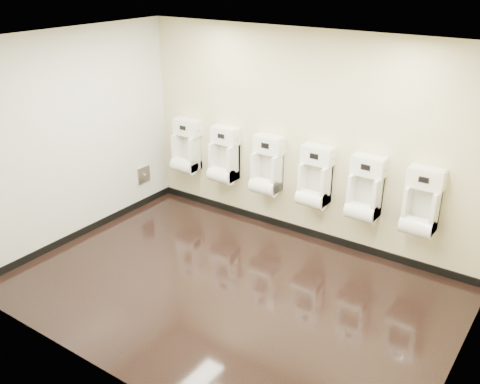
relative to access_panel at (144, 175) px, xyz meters
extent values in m
cube|color=black|center=(2.48, -1.20, -0.50)|extent=(5.00, 3.50, 0.00)
cube|color=silver|center=(2.48, -1.20, 2.30)|extent=(5.00, 3.50, 0.00)
cube|color=beige|center=(2.48, 0.55, 0.90)|extent=(5.00, 0.02, 2.80)
cube|color=beige|center=(2.48, -2.95, 0.90)|extent=(5.00, 0.02, 2.80)
cube|color=beige|center=(-0.02, -1.20, 0.90)|extent=(0.02, 3.50, 2.80)
cube|color=beige|center=(4.98, -1.20, 0.90)|extent=(0.02, 3.50, 2.80)
cube|color=silver|center=(-0.01, -1.20, 0.90)|extent=(0.01, 3.50, 2.80)
cube|color=black|center=(2.48, 0.54, -0.45)|extent=(5.00, 0.02, 0.10)
cube|color=black|center=(-0.01, -1.20, -0.45)|extent=(0.02, 3.50, 0.10)
cube|color=#9E9EA3|center=(0.00, 0.00, 0.00)|extent=(0.03, 0.25, 0.25)
cylinder|color=silver|center=(0.02, 0.00, 0.00)|extent=(0.02, 0.04, 0.04)
cube|color=white|center=(0.54, 0.41, 0.35)|extent=(0.38, 0.27, 0.53)
cube|color=silver|center=(0.54, 0.50, 0.39)|extent=(0.28, 0.01, 0.41)
cylinder|color=white|center=(0.54, 0.34, 0.16)|extent=(0.38, 0.23, 0.23)
cube|color=white|center=(0.54, 0.45, 0.74)|extent=(0.42, 0.20, 0.23)
cube|color=black|center=(0.54, 0.35, 0.76)|extent=(0.10, 0.01, 0.06)
cube|color=silver|center=(0.54, 0.35, 0.76)|extent=(0.13, 0.01, 0.08)
cylinder|color=silver|center=(0.75, 0.45, 0.74)|extent=(0.01, 0.03, 0.03)
cube|color=white|center=(1.25, 0.41, 0.35)|extent=(0.38, 0.27, 0.53)
cube|color=silver|center=(1.25, 0.50, 0.39)|extent=(0.28, 0.01, 0.41)
cylinder|color=white|center=(1.25, 0.34, 0.16)|extent=(0.38, 0.23, 0.23)
cube|color=white|center=(1.25, 0.45, 0.74)|extent=(0.42, 0.20, 0.23)
cube|color=black|center=(1.25, 0.35, 0.76)|extent=(0.10, 0.01, 0.06)
cube|color=silver|center=(1.25, 0.35, 0.76)|extent=(0.13, 0.01, 0.08)
cylinder|color=silver|center=(1.46, 0.45, 0.74)|extent=(0.01, 0.03, 0.03)
cube|color=white|center=(1.98, 0.41, 0.35)|extent=(0.38, 0.27, 0.53)
cube|color=silver|center=(1.98, 0.50, 0.39)|extent=(0.28, 0.01, 0.41)
cylinder|color=white|center=(1.98, 0.34, 0.16)|extent=(0.38, 0.23, 0.23)
cube|color=white|center=(1.98, 0.45, 0.74)|extent=(0.42, 0.20, 0.23)
cube|color=black|center=(1.98, 0.35, 0.76)|extent=(0.10, 0.01, 0.06)
cube|color=silver|center=(1.98, 0.35, 0.76)|extent=(0.13, 0.01, 0.08)
cylinder|color=silver|center=(2.20, 0.45, 0.74)|extent=(0.01, 0.03, 0.03)
cube|color=white|center=(2.72, 0.41, 0.35)|extent=(0.38, 0.27, 0.53)
cube|color=silver|center=(2.72, 0.50, 0.39)|extent=(0.28, 0.01, 0.41)
cylinder|color=white|center=(2.72, 0.34, 0.16)|extent=(0.38, 0.23, 0.23)
cube|color=white|center=(2.72, 0.45, 0.74)|extent=(0.42, 0.20, 0.23)
cube|color=black|center=(2.72, 0.35, 0.76)|extent=(0.10, 0.01, 0.06)
cube|color=silver|center=(2.72, 0.35, 0.76)|extent=(0.13, 0.01, 0.08)
cylinder|color=silver|center=(2.94, 0.45, 0.74)|extent=(0.01, 0.03, 0.03)
cube|color=white|center=(3.41, 0.41, 0.35)|extent=(0.38, 0.27, 0.53)
cube|color=silver|center=(3.41, 0.50, 0.39)|extent=(0.28, 0.01, 0.41)
cylinder|color=white|center=(3.41, 0.34, 0.16)|extent=(0.38, 0.23, 0.23)
cube|color=white|center=(3.41, 0.45, 0.74)|extent=(0.42, 0.20, 0.23)
cube|color=black|center=(3.41, 0.35, 0.76)|extent=(0.10, 0.01, 0.06)
cube|color=silver|center=(3.41, 0.35, 0.76)|extent=(0.13, 0.01, 0.08)
cylinder|color=silver|center=(3.63, 0.45, 0.74)|extent=(0.01, 0.03, 0.03)
cube|color=white|center=(4.11, 0.41, 0.35)|extent=(0.38, 0.27, 0.53)
cube|color=silver|center=(4.11, 0.50, 0.39)|extent=(0.28, 0.01, 0.41)
cylinder|color=white|center=(4.11, 0.34, 0.16)|extent=(0.38, 0.23, 0.23)
cube|color=white|center=(4.11, 0.45, 0.74)|extent=(0.42, 0.20, 0.23)
cube|color=black|center=(4.11, 0.35, 0.76)|extent=(0.10, 0.01, 0.06)
cube|color=silver|center=(4.11, 0.35, 0.76)|extent=(0.13, 0.01, 0.08)
cylinder|color=silver|center=(4.33, 0.45, 0.74)|extent=(0.01, 0.03, 0.03)
camera|label=1|loc=(5.59, -5.46, 3.06)|focal=40.00mm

